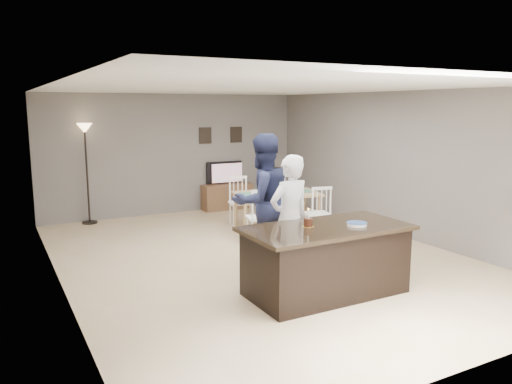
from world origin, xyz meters
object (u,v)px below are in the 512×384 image
woman (290,219)px  dining_table (277,199)px  plate_stack (357,224)px  floor_lamp (86,146)px  television (226,173)px  birthday_cake (308,222)px  man (262,202)px  kitchen_island (326,260)px  tv_console (227,197)px

woman → dining_table: woman is taller
plate_stack → floor_lamp: 6.24m
television → birthday_cake: size_ratio=3.87×
plate_stack → floor_lamp: size_ratio=0.13×
man → birthday_cake: 1.25m
kitchen_island → floor_lamp: size_ratio=1.03×
kitchen_island → birthday_cake: bearing=155.3°
tv_console → dining_table: (-0.07, -2.42, 0.33)m
woman → plate_stack: bearing=115.8°
tv_console → birthday_cake: birthday_cake is taller
kitchen_island → floor_lamp: bearing=109.4°
woman → tv_console: bearing=-112.7°
tv_console → man: 4.50m
kitchen_island → woman: bearing=103.3°
plate_stack → kitchen_island: bearing=157.2°
kitchen_island → man: (-0.19, 1.35, 0.56)m
birthday_cake → plate_stack: 0.64m
tv_console → floor_lamp: floor_lamp is taller
man → birthday_cake: man is taller
television → floor_lamp: 3.26m
birthday_cake → dining_table: size_ratio=0.11×
woman → man: man is taller
woman → floor_lamp: size_ratio=0.85×
tv_console → woman: bearing=-105.3°
woman → birthday_cake: size_ratio=7.52×
kitchen_island → plate_stack: 0.61m
kitchen_island → birthday_cake: birthday_cake is taller
floor_lamp → kitchen_island: bearing=-70.6°
television → birthday_cake: bearing=75.7°
woman → man: size_ratio=0.88×
man → dining_table: size_ratio=0.95×
television → dining_table: size_ratio=0.43×
tv_console → woman: 5.14m
birthday_cake → dining_table: bearing=66.1°
plate_stack → tv_console: bearing=81.7°
man → plate_stack: 1.61m
television → woman: (-1.35, -5.00, 0.02)m
man → birthday_cake: size_ratio=8.59×
tv_console → man: man is taller
television → dining_table: television is taller
television → plate_stack: 5.85m
woman → dining_table: (1.29, 2.51, -0.25)m
man → dining_table: bearing=-130.0°
man → dining_table: (1.33, 1.80, -0.38)m
birthday_cake → woman: bearing=83.3°
floor_lamp → television: bearing=0.9°
television → birthday_cake: (-1.42, -5.54, 0.09)m
kitchen_island → television: (1.20, 5.64, 0.41)m
woman → floor_lamp: 5.32m
tv_console → floor_lamp: bearing=179.6°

